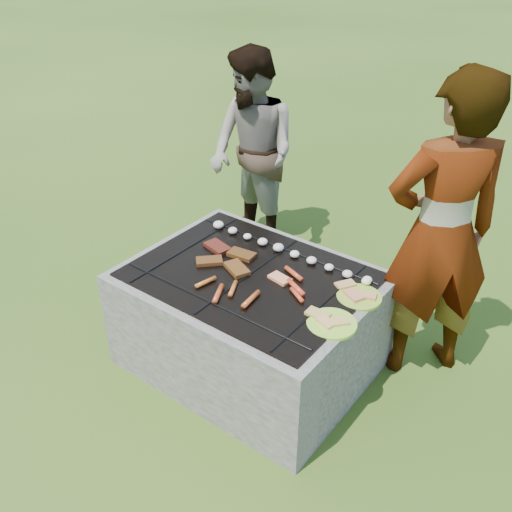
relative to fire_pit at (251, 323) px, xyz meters
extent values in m
plane|color=#274511|center=(0.00, 0.00, -0.28)|extent=(60.00, 60.00, 0.00)
cube|color=gray|center=(0.00, 0.41, 0.02)|extent=(1.30, 0.18, 0.60)
cube|color=gray|center=(0.00, -0.41, 0.02)|extent=(1.30, 0.18, 0.60)
cube|color=#A49B92|center=(-0.56, 0.00, 0.02)|extent=(0.18, 0.64, 0.60)
cube|color=gray|center=(0.56, 0.00, 0.02)|extent=(0.18, 0.64, 0.60)
cube|color=black|center=(0.00, 0.00, -0.04)|extent=(0.94, 0.64, 0.48)
sphere|color=#FF5914|center=(0.00, 0.00, 0.18)|extent=(0.10, 0.10, 0.10)
cube|color=black|center=(0.00, 0.00, 0.32)|extent=(1.20, 0.90, 0.01)
cylinder|color=black|center=(-0.45, 0.00, 0.33)|extent=(0.01, 0.88, 0.01)
cylinder|color=black|center=(0.00, 0.00, 0.33)|extent=(0.01, 0.88, 0.01)
cylinder|color=black|center=(0.45, 0.00, 0.33)|extent=(0.01, 0.88, 0.01)
cylinder|color=black|center=(0.00, -0.32, 0.33)|extent=(1.18, 0.01, 0.01)
cylinder|color=black|center=(0.00, 0.32, 0.33)|extent=(1.18, 0.01, 0.01)
ellipsoid|color=beige|center=(-0.46, 0.29, 0.35)|extent=(0.06, 0.06, 0.04)
ellipsoid|color=beige|center=(-0.35, 0.29, 0.35)|extent=(0.06, 0.06, 0.04)
ellipsoid|color=white|center=(-0.24, 0.29, 0.35)|extent=(0.05, 0.05, 0.03)
ellipsoid|color=beige|center=(-0.13, 0.29, 0.35)|extent=(0.06, 0.06, 0.04)
ellipsoid|color=beige|center=(-0.02, 0.29, 0.35)|extent=(0.06, 0.06, 0.04)
ellipsoid|color=white|center=(0.09, 0.29, 0.35)|extent=(0.05, 0.05, 0.04)
ellipsoid|color=silver|center=(0.20, 0.29, 0.35)|extent=(0.06, 0.06, 0.04)
ellipsoid|color=silver|center=(0.31, 0.29, 0.35)|extent=(0.05, 0.05, 0.04)
ellipsoid|color=beige|center=(0.42, 0.29, 0.35)|extent=(0.05, 0.05, 0.04)
ellipsoid|color=white|center=(0.54, 0.29, 0.35)|extent=(0.05, 0.05, 0.04)
ellipsoid|color=white|center=(0.53, 0.30, 0.35)|extent=(0.05, 0.05, 0.04)
cube|color=maroon|center=(-0.31, 0.09, 0.34)|extent=(0.17, 0.12, 0.02)
cube|color=brown|center=(-0.15, 0.11, 0.34)|extent=(0.16, 0.10, 0.02)
cube|color=brown|center=(-0.25, -0.05, 0.34)|extent=(0.16, 0.16, 0.02)
cube|color=#93561A|center=(-0.08, -0.02, 0.34)|extent=(0.18, 0.14, 0.02)
cylinder|color=#D85423|center=(0.19, 0.13, 0.34)|extent=(0.14, 0.07, 0.03)
cylinder|color=#F04527|center=(0.27, 0.03, 0.34)|extent=(0.14, 0.09, 0.03)
cylinder|color=#DB5124|center=(0.31, -0.02, 0.34)|extent=(0.12, 0.08, 0.02)
cylinder|color=#C94821|center=(0.02, -0.17, 0.34)|extent=(0.08, 0.12, 0.02)
cylinder|color=orange|center=(0.15, -0.19, 0.34)|extent=(0.04, 0.15, 0.03)
cylinder|color=orange|center=(-0.13, -0.21, 0.34)|extent=(0.05, 0.13, 0.02)
cylinder|color=#BC391F|center=(-0.01, -0.25, 0.34)|extent=(0.09, 0.14, 0.03)
cube|color=#E4B675|center=(0.16, 0.05, 0.34)|extent=(0.13, 0.09, 0.02)
cube|color=tan|center=(0.48, -0.09, 0.34)|extent=(0.12, 0.07, 0.02)
cube|color=tan|center=(0.46, 0.21, 0.34)|extent=(0.10, 0.12, 0.01)
cylinder|color=#AECB30|center=(0.56, 0.17, 0.33)|extent=(0.25, 0.25, 0.01)
cube|color=#E6A976|center=(0.54, 0.15, 0.34)|extent=(0.12, 0.10, 0.02)
cube|color=tan|center=(0.59, 0.19, 0.34)|extent=(0.11, 0.09, 0.02)
cylinder|color=#E9F63B|center=(0.56, -0.10, 0.33)|extent=(0.32, 0.32, 0.02)
cube|color=#F1C97B|center=(0.54, -0.12, 0.34)|extent=(0.10, 0.08, 0.02)
cube|color=tan|center=(0.59, -0.08, 0.34)|extent=(0.10, 0.10, 0.01)
imported|color=gray|center=(0.77, 0.59, 0.57)|extent=(0.73, 0.73, 1.71)
imported|color=#A19486|center=(-0.82, 1.10, 0.47)|extent=(0.86, 0.76, 1.49)
camera|label=1|loc=(1.55, -2.00, 2.00)|focal=40.00mm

